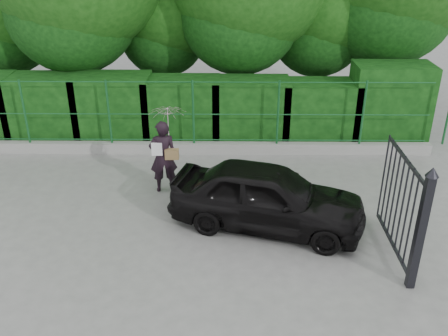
{
  "coord_description": "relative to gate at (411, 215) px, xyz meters",
  "views": [
    {
      "loc": [
        1.37,
        -8.28,
        5.82
      ],
      "look_at": [
        1.27,
        1.3,
        1.1
      ],
      "focal_mm": 40.0,
      "sensor_mm": 36.0,
      "label": 1
    }
  ],
  "objects": [
    {
      "name": "gate",
      "position": [
        0.0,
        0.0,
        0.0
      ],
      "size": [
        0.22,
        2.33,
        2.36
      ],
      "color": "black",
      "rests_on": "ground"
    },
    {
      "name": "ground",
      "position": [
        -4.6,
        0.72,
        -1.19
      ],
      "size": [
        80.0,
        80.0,
        0.0
      ],
      "primitive_type": "plane",
      "color": "gray"
    },
    {
      "name": "fence",
      "position": [
        -4.38,
        5.22,
        0.01
      ],
      "size": [
        14.13,
        0.06,
        1.8
      ],
      "color": "#155224",
      "rests_on": "kerb"
    },
    {
      "name": "car",
      "position": [
        -2.42,
        1.51,
        -0.5
      ],
      "size": [
        4.35,
        2.68,
        1.38
      ],
      "primitive_type": "imported",
      "rotation": [
        0.0,
        0.0,
        1.29
      ],
      "color": "black",
      "rests_on": "ground"
    },
    {
      "name": "woman",
      "position": [
        -4.69,
        3.08,
        0.14
      ],
      "size": [
        0.93,
        0.87,
        2.1
      ],
      "color": "black",
      "rests_on": "ground"
    },
    {
      "name": "hedge",
      "position": [
        -4.51,
        6.22,
        -0.21
      ],
      "size": [
        14.2,
        1.2,
        2.29
      ],
      "color": "black",
      "rests_on": "ground"
    },
    {
      "name": "kerb",
      "position": [
        -4.6,
        5.22,
        -1.04
      ],
      "size": [
        14.0,
        0.25,
        0.3
      ],
      "primitive_type": "cube",
      "color": "#9E9E99",
      "rests_on": "ground"
    }
  ]
}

